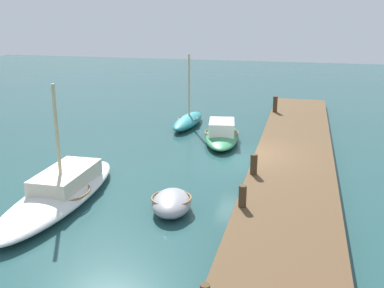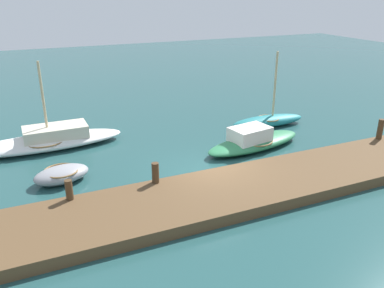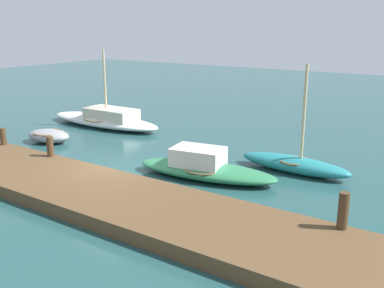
{
  "view_description": "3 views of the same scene",
  "coord_description": "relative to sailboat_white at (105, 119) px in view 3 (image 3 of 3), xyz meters",
  "views": [
    {
      "loc": [
        -19.71,
        -2.35,
        6.69
      ],
      "look_at": [
        -0.76,
        2.37,
        0.89
      ],
      "focal_mm": 42.66,
      "sensor_mm": 36.0,
      "label": 1
    },
    {
      "loc": [
        -6.94,
        -13.57,
        7.41
      ],
      "look_at": [
        0.08,
        2.26,
        0.52
      ],
      "focal_mm": 36.98,
      "sensor_mm": 36.0,
      "label": 2
    },
    {
      "loc": [
        11.55,
        -11.52,
        5.6
      ],
      "look_at": [
        1.13,
        3.89,
        0.52
      ],
      "focal_mm": 41.14,
      "sensor_mm": 36.0,
      "label": 3
    }
  ],
  "objects": [
    {
      "name": "dinghy_grey",
      "position": [
        0.21,
        -4.08,
        -0.08
      ],
      "size": [
        2.45,
        1.78,
        0.65
      ],
      "rotation": [
        0.0,
        0.0,
        0.21
      ],
      "color": "#939399",
      "rests_on": "ground_plane"
    },
    {
      "name": "mooring_post_mid_west",
      "position": [
        0.23,
        -6.5,
        0.39
      ],
      "size": [
        0.26,
        0.26,
        0.74
      ],
      "primitive_type": "cylinder",
      "color": "#47331E",
      "rests_on": "dock_platform"
    },
    {
      "name": "mooring_post_mid_east",
      "position": [
        3.42,
        -6.5,
        0.43
      ],
      "size": [
        0.28,
        0.28,
        0.81
      ],
      "primitive_type": "cylinder",
      "color": "#47331E",
      "rests_on": "dock_platform"
    },
    {
      "name": "sailboat_white",
      "position": [
        0.0,
        0.0,
        0.0
      ],
      "size": [
        7.64,
        2.26,
        4.27
      ],
      "rotation": [
        0.0,
        0.0,
        0.01
      ],
      "color": "white",
      "rests_on": "ground_plane"
    },
    {
      "name": "mooring_post_east",
      "position": [
        15.04,
        -6.5,
        0.52
      ],
      "size": [
        0.28,
        0.28,
        1.0
      ],
      "primitive_type": "cylinder",
      "color": "#47331E",
      "rests_on": "dock_platform"
    },
    {
      "name": "dock_platform",
      "position": [
        6.14,
        -7.97,
        -0.2
      ],
      "size": [
        27.37,
        3.42,
        0.44
      ],
      "primitive_type": "cube",
      "color": "brown",
      "rests_on": "ground_plane"
    },
    {
      "name": "motorboat_green",
      "position": [
        9.28,
        -4.15,
        -0.01
      ],
      "size": [
        5.71,
        2.62,
        1.14
      ],
      "rotation": [
        0.0,
        0.0,
        0.17
      ],
      "color": "#2D7A4C",
      "rests_on": "ground_plane"
    },
    {
      "name": "rowboat_teal",
      "position": [
        11.85,
        -1.66,
        -0.06
      ],
      "size": [
        4.5,
        1.34,
        4.21
      ],
      "rotation": [
        0.0,
        0.0,
        -0.04
      ],
      "color": "teal",
      "rests_on": "ground_plane"
    },
    {
      "name": "ground_plane",
      "position": [
        6.14,
        -5.88,
        -0.41
      ],
      "size": [
        84.0,
        84.0,
        0.0
      ],
      "primitive_type": "plane",
      "color": "#234C4C"
    }
  ]
}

